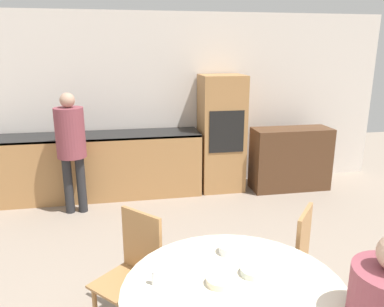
{
  "coord_description": "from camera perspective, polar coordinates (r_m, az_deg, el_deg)",
  "views": [
    {
      "loc": [
        -0.65,
        -0.44,
        2.08
      ],
      "look_at": [
        -0.02,
        2.91,
        1.12
      ],
      "focal_mm": 35.0,
      "sensor_mm": 36.0,
      "label": 1
    }
  ],
  "objects": [
    {
      "name": "person_standing",
      "position": [
        4.94,
        -17.97,
        1.83
      ],
      "size": [
        0.36,
        0.36,
        1.57
      ],
      "color": "#262628",
      "rests_on": "ground_plane"
    },
    {
      "name": "chair_far_right",
      "position": [
        3.1,
        14.63,
        -15.12
      ],
      "size": [
        0.56,
        0.56,
        0.93
      ],
      "rotation": [
        0.0,
        0.0,
        4.03
      ],
      "color": "#AD7A47",
      "rests_on": "ground_plane"
    },
    {
      "name": "oven_unit",
      "position": [
        5.61,
        4.48,
        3.08
      ],
      "size": [
        0.63,
        0.59,
        1.72
      ],
      "color": "#AD7A47",
      "rests_on": "ground_plane"
    },
    {
      "name": "wall_back",
      "position": [
        5.72,
        -3.97,
        7.8
      ],
      "size": [
        6.86,
        0.05,
        2.6
      ],
      "color": "silver",
      "rests_on": "ground_plane"
    },
    {
      "name": "kitchen_counter",
      "position": [
        5.54,
        -14.54,
        -1.71
      ],
      "size": [
        3.01,
        0.6,
        0.92
      ],
      "color": "#AD7A47",
      "rests_on": "ground_plane"
    },
    {
      "name": "sideboard",
      "position": [
        5.86,
        14.75,
        -0.79
      ],
      "size": [
        1.17,
        0.45,
        0.94
      ],
      "color": "#51331E",
      "rests_on": "ground_plane"
    },
    {
      "name": "bowl_near",
      "position": [
        2.56,
        5.62,
        -14.33
      ],
      "size": [
        0.14,
        0.14,
        0.05
      ],
      "color": "white",
      "rests_on": "dining_table"
    },
    {
      "name": "chair_far_left",
      "position": [
        2.93,
        -8.83,
        -16.78
      ],
      "size": [
        0.57,
        0.57,
        0.93
      ],
      "rotation": [
        0.0,
        0.0,
        5.46
      ],
      "color": "#AD7A47",
      "rests_on": "ground_plane"
    },
    {
      "name": "salt_shaker",
      "position": [
        2.26,
        -5.74,
        -18.31
      ],
      "size": [
        0.03,
        0.03,
        0.09
      ],
      "color": "white",
      "rests_on": "dining_table"
    },
    {
      "name": "bowl_far",
      "position": [
        2.38,
        9.4,
        -17.32
      ],
      "size": [
        0.16,
        0.16,
        0.04
      ],
      "color": "silver",
      "rests_on": "dining_table"
    },
    {
      "name": "bowl_centre",
      "position": [
        2.27,
        4.24,
        -18.83
      ],
      "size": [
        0.16,
        0.16,
        0.04
      ],
      "color": "beige",
      "rests_on": "dining_table"
    }
  ]
}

